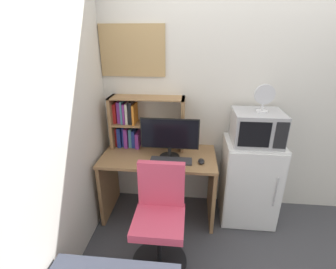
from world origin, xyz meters
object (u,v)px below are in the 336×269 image
(computer_mouse, at_px, (201,161))
(wall_corkboard, at_px, (132,51))
(keyboard, at_px, (171,161))
(mini_fridge, at_px, (249,181))
(desk_fan, at_px, (264,97))
(desk_chair, at_px, (160,223))
(microwave, at_px, (257,127))
(hutch_bookshelf, at_px, (136,122))
(monitor, at_px, (170,136))

(computer_mouse, relative_size, wall_corkboard, 0.15)
(keyboard, relative_size, wall_corkboard, 0.62)
(mini_fridge, xyz_separation_m, desk_fan, (0.02, -0.00, 0.92))
(keyboard, bearing_deg, desk_chair, -95.77)
(mini_fridge, height_order, microwave, microwave)
(computer_mouse, bearing_deg, desk_chair, -124.84)
(hutch_bookshelf, bearing_deg, keyboard, -39.10)
(monitor, height_order, desk_fan, desk_fan)
(hutch_bookshelf, height_order, microwave, hutch_bookshelf)
(desk_chair, bearing_deg, microwave, 37.51)
(keyboard, height_order, microwave, microwave)
(keyboard, distance_m, microwave, 0.90)
(keyboard, relative_size, desk_chair, 0.45)
(microwave, relative_size, desk_chair, 0.50)
(hutch_bookshelf, distance_m, mini_fridge, 1.37)
(computer_mouse, height_order, mini_fridge, mini_fridge)
(keyboard, bearing_deg, hutch_bookshelf, 140.90)
(mini_fridge, xyz_separation_m, desk_chair, (-0.87, -0.67, -0.04))
(desk_chair, bearing_deg, monitor, 87.27)
(hutch_bookshelf, xyz_separation_m, wall_corkboard, (-0.03, 0.10, 0.73))
(keyboard, bearing_deg, computer_mouse, 0.34)
(hutch_bookshelf, relative_size, keyboard, 1.92)
(hutch_bookshelf, relative_size, desk_chair, 0.86)
(desk_fan, distance_m, desk_chair, 1.48)
(computer_mouse, relative_size, desk_fan, 0.40)
(keyboard, height_order, computer_mouse, computer_mouse)
(monitor, distance_m, keyboard, 0.24)
(desk_fan, xyz_separation_m, desk_chair, (-0.90, -0.67, -0.96))
(microwave, bearing_deg, desk_fan, -13.77)
(monitor, distance_m, computer_mouse, 0.40)
(keyboard, relative_size, microwave, 0.89)
(monitor, bearing_deg, microwave, 5.68)
(desk_chair, bearing_deg, computer_mouse, 55.16)
(monitor, relative_size, keyboard, 1.41)
(monitor, distance_m, desk_fan, 0.96)
(monitor, height_order, wall_corkboard, wall_corkboard)
(computer_mouse, xyz_separation_m, mini_fridge, (0.53, 0.17, -0.30))
(monitor, height_order, desk_chair, monitor)
(hutch_bookshelf, distance_m, monitor, 0.46)
(computer_mouse, bearing_deg, mini_fridge, 17.71)
(desk_fan, bearing_deg, wall_corkboard, 168.44)
(wall_corkboard, bearing_deg, hutch_bookshelf, -74.36)
(hutch_bookshelf, height_order, monitor, hutch_bookshelf)
(keyboard, xyz_separation_m, computer_mouse, (0.30, 0.00, 0.01))
(monitor, bearing_deg, wall_corkboard, 140.55)
(mini_fridge, height_order, desk_chair, desk_chair)
(monitor, xyz_separation_m, desk_chair, (-0.03, -0.59, -0.56))
(hutch_bookshelf, bearing_deg, desk_chair, -66.62)
(monitor, xyz_separation_m, computer_mouse, (0.32, -0.09, -0.22))
(desk_fan, height_order, wall_corkboard, wall_corkboard)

